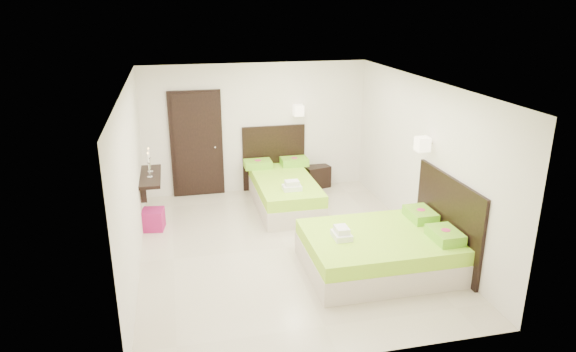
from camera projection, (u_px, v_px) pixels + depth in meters
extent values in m
plane|color=beige|center=(286.00, 247.00, 8.19)|extent=(5.50, 5.50, 0.00)
cube|color=beige|center=(285.00, 198.00, 9.75)|extent=(1.07, 2.15, 0.34)
cube|color=#8CD622|center=(285.00, 184.00, 9.66)|extent=(1.06, 2.13, 0.21)
cube|color=black|center=(274.00, 158.00, 10.55)|extent=(1.29, 0.05, 1.34)
cube|color=#77C323|center=(258.00, 164.00, 10.27)|extent=(0.54, 0.37, 0.15)
cylinder|color=#D33165|center=(258.00, 160.00, 10.24)|extent=(0.13, 0.13, 0.00)
cube|color=#77C323|center=(294.00, 162.00, 10.42)|extent=(0.54, 0.37, 0.15)
cylinder|color=#D33165|center=(294.00, 158.00, 10.40)|extent=(0.13, 0.13, 0.00)
cube|color=white|center=(292.00, 188.00, 9.07)|extent=(0.32, 0.24, 0.09)
cube|color=white|center=(292.00, 183.00, 9.04)|extent=(0.24, 0.18, 0.09)
cube|color=white|center=(298.00, 110.00, 10.19)|extent=(0.19, 0.19, 0.21)
cylinder|color=#2D2116|center=(297.00, 110.00, 10.27)|extent=(0.03, 0.16, 0.03)
cube|color=beige|center=(379.00, 258.00, 7.49)|extent=(2.15, 1.61, 0.34)
cube|color=#8CD622|center=(380.00, 241.00, 7.40)|extent=(2.12, 1.59, 0.21)
cube|color=black|center=(447.00, 220.00, 7.55)|extent=(0.05, 1.82, 1.34)
cube|color=#77C323|center=(445.00, 235.00, 7.16)|extent=(0.36, 0.54, 0.15)
cylinder|color=#D33165|center=(446.00, 230.00, 7.14)|extent=(0.13, 0.13, 0.00)
cube|color=#77C323|center=(420.00, 214.00, 7.86)|extent=(0.36, 0.54, 0.15)
cylinder|color=#D33165|center=(421.00, 210.00, 7.83)|extent=(0.13, 0.13, 0.00)
cube|color=white|center=(342.00, 235.00, 7.23)|extent=(0.24, 0.32, 0.09)
cube|color=white|center=(342.00, 230.00, 7.20)|extent=(0.18, 0.24, 0.09)
cube|color=white|center=(422.00, 144.00, 7.82)|extent=(0.19, 0.19, 0.21)
cylinder|color=#2D2116|center=(427.00, 144.00, 7.83)|extent=(0.16, 0.03, 0.03)
cube|color=black|center=(315.00, 176.00, 10.83)|extent=(0.61, 0.57, 0.46)
cube|color=#931351|center=(153.00, 219.00, 8.80)|extent=(0.41, 0.41, 0.36)
cube|color=black|center=(197.00, 144.00, 10.10)|extent=(1.02, 0.06, 2.14)
cube|color=black|center=(197.00, 145.00, 10.06)|extent=(0.88, 0.04, 2.06)
cylinder|color=silver|center=(215.00, 147.00, 10.12)|extent=(0.03, 0.10, 0.03)
cube|color=black|center=(150.00, 177.00, 8.96)|extent=(0.35, 1.20, 0.06)
cube|color=black|center=(143.00, 194.00, 8.57)|extent=(0.10, 0.04, 0.30)
cube|color=black|center=(145.00, 177.00, 9.40)|extent=(0.10, 0.04, 0.30)
cylinder|color=silver|center=(150.00, 177.00, 8.81)|extent=(0.10, 0.10, 0.02)
cylinder|color=silver|center=(149.00, 171.00, 8.77)|extent=(0.02, 0.02, 0.22)
cone|color=silver|center=(149.00, 163.00, 8.73)|extent=(0.07, 0.07, 0.04)
cylinder|color=white|center=(148.00, 158.00, 8.70)|extent=(0.02, 0.02, 0.15)
sphere|color=#FFB23F|center=(148.00, 153.00, 8.67)|extent=(0.02, 0.02, 0.02)
cylinder|color=silver|center=(150.00, 172.00, 9.09)|extent=(0.10, 0.10, 0.02)
cylinder|color=silver|center=(150.00, 165.00, 9.05)|extent=(0.02, 0.02, 0.22)
cone|color=silver|center=(149.00, 158.00, 9.01)|extent=(0.07, 0.07, 0.04)
cylinder|color=white|center=(149.00, 153.00, 8.98)|extent=(0.02, 0.02, 0.15)
sphere|color=#FFB23F|center=(148.00, 148.00, 8.95)|extent=(0.02, 0.02, 0.02)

